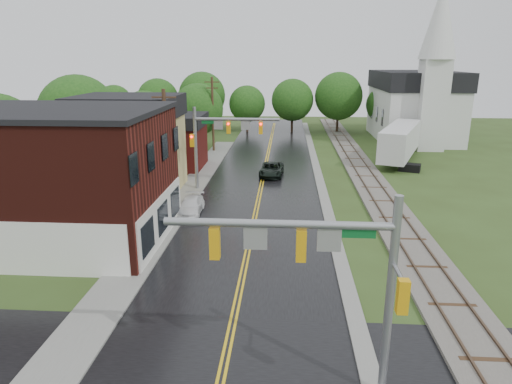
# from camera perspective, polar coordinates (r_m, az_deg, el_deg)

# --- Properties ---
(main_road) EXTENTS (10.00, 90.00, 0.02)m
(main_road) POSITION_cam_1_polar(r_m,az_deg,el_deg) (42.84, 0.79, 1.32)
(main_road) COLOR black
(main_road) RESTS_ON ground
(curb_right) EXTENTS (0.80, 70.00, 0.12)m
(curb_right) POSITION_cam_1_polar(r_m,az_deg,el_deg) (47.73, 7.61, 2.76)
(curb_right) COLOR gray
(curb_right) RESTS_ON ground
(sidewalk_left) EXTENTS (2.40, 50.00, 0.12)m
(sidewalk_left) POSITION_cam_1_polar(r_m,az_deg,el_deg) (38.89, -8.78, -0.45)
(sidewalk_left) COLOR gray
(sidewalk_left) RESTS_ON ground
(brick_building) EXTENTS (14.30, 10.30, 8.30)m
(brick_building) POSITION_cam_1_polar(r_m,az_deg,el_deg) (30.92, -24.62, 1.82)
(brick_building) COLOR #40130D
(brick_building) RESTS_ON ground
(yellow_house) EXTENTS (8.00, 7.00, 6.40)m
(yellow_house) POSITION_cam_1_polar(r_m,az_deg,el_deg) (40.36, -15.36, 4.46)
(yellow_house) COLOR tan
(yellow_house) RESTS_ON ground
(darkred_building) EXTENTS (7.00, 6.00, 4.40)m
(darkred_building) POSITION_cam_1_polar(r_m,az_deg,el_deg) (48.71, -10.76, 5.53)
(darkred_building) COLOR #3F0F0C
(darkred_building) RESTS_ON ground
(church) EXTENTS (10.40, 18.40, 20.00)m
(church) POSITION_cam_1_polar(r_m,az_deg,el_deg) (67.64, 19.48, 10.99)
(church) COLOR silver
(church) RESTS_ON ground
(railroad) EXTENTS (3.20, 80.00, 0.30)m
(railroad) POSITION_cam_1_polar(r_m,az_deg,el_deg) (48.24, 13.08, 2.74)
(railroad) COLOR #59544C
(railroad) RESTS_ON ground
(traffic_signal_near) EXTENTS (7.34, 0.30, 7.20)m
(traffic_signal_near) POSITION_cam_1_polar(r_m,az_deg,el_deg) (14.72, 8.57, -8.60)
(traffic_signal_near) COLOR gray
(traffic_signal_near) RESTS_ON ground
(traffic_signal_far) EXTENTS (7.34, 0.43, 7.20)m
(traffic_signal_far) POSITION_cam_1_polar(r_m,az_deg,el_deg) (39.21, -4.53, 7.30)
(traffic_signal_far) COLOR gray
(traffic_signal_far) RESTS_ON ground
(utility_pole_b) EXTENTS (1.80, 0.28, 9.00)m
(utility_pole_b) POSITION_cam_1_polar(r_m,az_deg,el_deg) (35.09, -11.12, 5.55)
(utility_pole_b) COLOR #382616
(utility_pole_b) RESTS_ON ground
(utility_pole_c) EXTENTS (1.80, 0.28, 9.00)m
(utility_pole_c) POSITION_cam_1_polar(r_m,az_deg,el_deg) (56.40, -5.43, 9.79)
(utility_pole_c) COLOR #382616
(utility_pole_c) RESTS_ON ground
(tree_left_b) EXTENTS (7.60, 7.60, 9.69)m
(tree_left_b) POSITION_cam_1_polar(r_m,az_deg,el_deg) (47.93, -21.15, 8.82)
(tree_left_b) COLOR black
(tree_left_b) RESTS_ON ground
(tree_left_c) EXTENTS (6.00, 6.00, 7.65)m
(tree_left_c) POSITION_cam_1_polar(r_m,az_deg,el_deg) (54.06, -13.60, 8.90)
(tree_left_c) COLOR black
(tree_left_c) RESTS_ON ground
(tree_left_e) EXTENTS (6.40, 6.40, 8.16)m
(tree_left_e) POSITION_cam_1_polar(r_m,az_deg,el_deg) (58.60, -7.14, 10.08)
(tree_left_e) COLOR black
(tree_left_e) RESTS_ON ground
(suv_dark) EXTENTS (2.42, 4.78, 1.29)m
(suv_dark) POSITION_cam_1_polar(r_m,az_deg,el_deg) (44.72, 1.96, 2.82)
(suv_dark) COLOR black
(suv_dark) RESTS_ON ground
(pickup_white) EXTENTS (1.74, 4.13, 1.19)m
(pickup_white) POSITION_cam_1_polar(r_m,az_deg,el_deg) (34.13, -8.17, -1.78)
(pickup_white) COLOR white
(pickup_white) RESTS_ON ground
(semi_trailer) EXTENTS (7.19, 12.88, 3.99)m
(semi_trailer) POSITION_cam_1_polar(r_m,az_deg,el_deg) (53.29, 17.61, 6.15)
(semi_trailer) COLOR black
(semi_trailer) RESTS_ON ground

